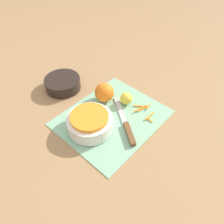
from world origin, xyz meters
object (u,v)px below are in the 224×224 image
lemon (126,98)px  bowl_dark (63,83)px  knife (127,128)px  bowl_speckled (90,122)px  orange_left (104,92)px

lemon → bowl_dark: bearing=111.7°
knife → bowl_speckled: bearing=75.5°
bowl_dark → knife: size_ratio=0.71×
bowl_dark → bowl_speckled: bearing=-107.7°
knife → orange_left: 0.20m
bowl_speckled → knife: bowl_speckled is taller
bowl_dark → lemon: size_ratio=3.10×
knife → bowl_dark: bearing=35.5°
orange_left → bowl_dark: bearing=108.1°
orange_left → lemon: bearing=-60.2°
bowl_speckled → knife: size_ratio=0.76×
bowl_dark → knife: (0.01, -0.39, -0.01)m
knife → lemon: lemon is taller
bowl_speckled → bowl_dark: 0.29m
knife → lemon: (0.11, 0.10, 0.02)m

